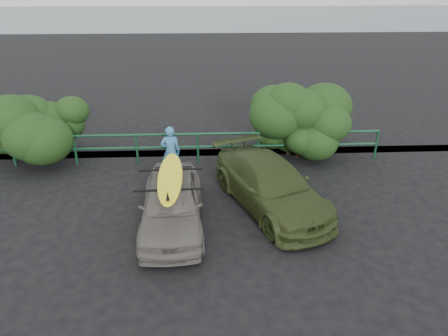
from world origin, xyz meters
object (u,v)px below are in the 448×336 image
Objects in this scene: olive_vehicle at (270,185)px; surfboard at (170,177)px; sedan at (172,203)px; guardrail at (167,148)px; man at (171,152)px.

olive_vehicle is 2.77m from surfboard.
guardrail is at bearing 94.31° from sedan.
surfboard is at bearing 0.00° from sedan.
man is at bearing -79.07° from guardrail.
olive_vehicle reaches higher than guardrail.
olive_vehicle is at bearing 16.10° from surfboard.
man is (0.20, -1.01, 0.29)m from guardrail.
guardrail is 3.88m from surfboard.
surfboard reaches higher than sedan.
man is at bearing 92.58° from surfboard.
guardrail is at bearing 113.76° from olive_vehicle.
guardrail is 3.79× the size of sedan.
sedan is at bearing 0.00° from surfboard.
surfboard is (-2.54, -0.83, 0.72)m from olive_vehicle.
olive_vehicle is (2.95, -2.94, 0.11)m from guardrail.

